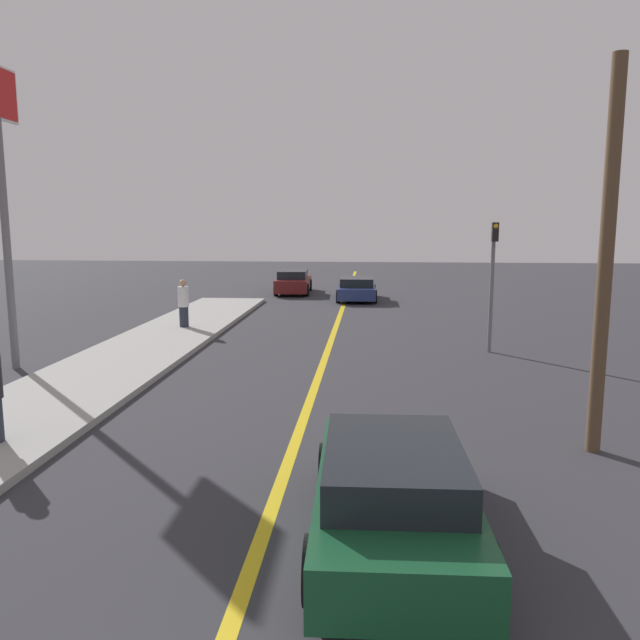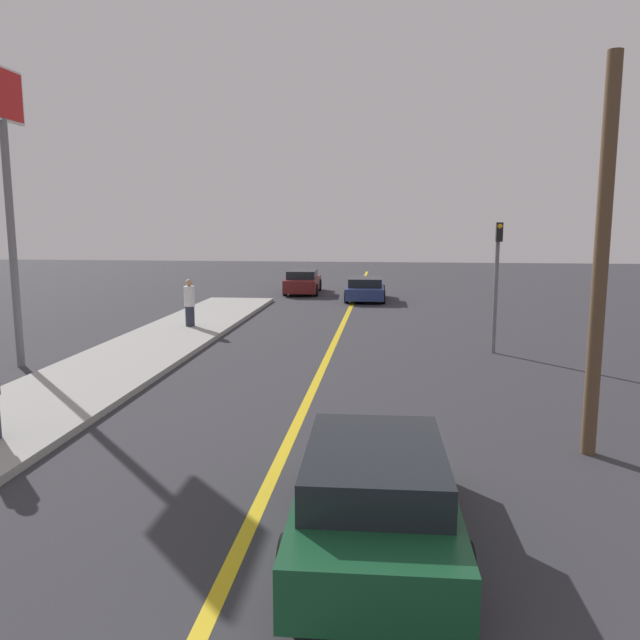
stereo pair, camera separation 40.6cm
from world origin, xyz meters
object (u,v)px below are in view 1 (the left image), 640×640
Objects in this scene: car_ahead_center at (357,289)px; traffic_light at (493,273)px; pedestrian_mid_group at (184,303)px; car_near_right_lane at (393,492)px; utility_pole at (606,261)px; car_far_distant at (293,282)px.

traffic_light reaches higher than car_ahead_center.
car_ahead_center is 11.20m from pedestrian_mid_group.
pedestrian_mid_group is (-6.97, 14.40, 0.36)m from car_near_right_lane.
car_ahead_center is at bearing 91.05° from car_near_right_lane.
pedestrian_mid_group is 0.26× the size of utility_pole.
pedestrian_mid_group reaches higher than car_ahead_center.
car_far_distant is at bearing 78.90° from pedestrian_mid_group.
car_near_right_lane is at bearing -136.15° from utility_pole.
pedestrian_mid_group is (-2.40, -12.23, 0.37)m from car_far_distant.
utility_pole is (4.54, -20.52, 2.66)m from car_ahead_center.
pedestrian_mid_group is at bearing 164.18° from traffic_light.
car_ahead_center is at bearing 109.07° from traffic_light.
pedestrian_mid_group is at bearing 114.40° from car_near_right_lane.
pedestrian_mid_group is 15.37m from utility_pole.
utility_pole is (0.26, -8.14, 0.85)m from traffic_light.
car_near_right_lane reaches higher than car_ahead_center.
car_ahead_center is 4.47m from car_far_distant.
car_ahead_center is 21.18m from utility_pole.
car_ahead_center is at bearing 57.97° from pedestrian_mid_group.
utility_pole is at bearing -88.20° from traffic_light.
car_near_right_lane is 1.13× the size of traffic_light.
car_near_right_lane is 12.08m from traffic_light.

